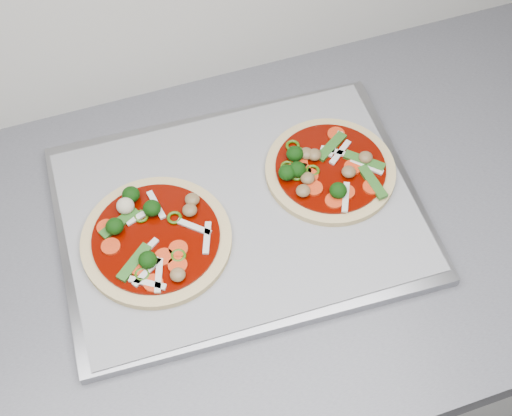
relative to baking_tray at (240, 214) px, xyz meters
name	(u,v)px	position (x,y,z in m)	size (l,w,h in m)	color
baking_tray	(240,214)	(0.00, 0.00, 0.00)	(0.49, 0.36, 0.02)	gray
parchment	(240,210)	(0.00, 0.00, 0.01)	(0.46, 0.34, 0.00)	#95959A
pizza_left	(155,238)	(-0.12, -0.01, 0.02)	(0.20, 0.20, 0.03)	#E1C480
pizza_right	(328,170)	(0.14, 0.02, 0.02)	(0.23, 0.23, 0.03)	#E1C480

